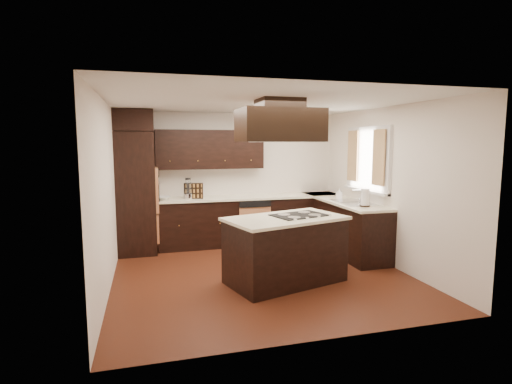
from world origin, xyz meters
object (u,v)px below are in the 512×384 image
oven_column (136,193)px  range_hood (279,125)px  spice_rack (194,191)px  island (285,251)px

oven_column → range_hood: range_hood is taller
range_hood → spice_rack: range_hood is taller
oven_column → range_hood: bearing=-50.3°
oven_column → spice_rack: 1.00m
oven_column → island: oven_column is taller
oven_column → island: size_ratio=1.36×
island → spice_rack: size_ratio=4.53×
range_hood → spice_rack: 2.68m
oven_column → range_hood: size_ratio=2.02×
island → oven_column: bearing=117.3°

